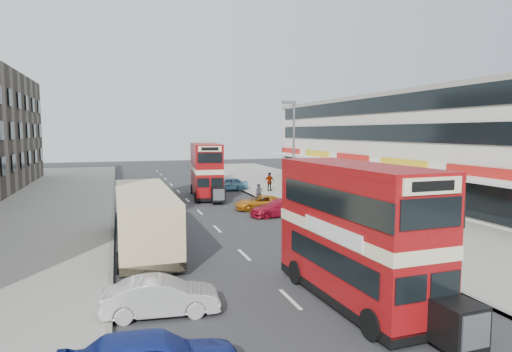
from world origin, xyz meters
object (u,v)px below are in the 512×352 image
object	(u,v)px
car_right_b	(260,203)
pedestrian_far	(269,182)
bus_main	(356,233)
car_right_a	(279,208)
car_left_front	(161,297)
pedestrian_near	(334,209)
bus_second	(206,170)
car_right_c	(228,184)
street_lamp	(293,147)
coach	(144,216)
cyclist	(259,200)

from	to	relation	value
car_right_b	pedestrian_far	distance (m)	9.86
bus_main	car_right_a	distance (m)	15.97
car_left_front	pedestrian_near	xyz separation A→B (m)	(11.80, 10.92, 0.41)
bus_second	pedestrian_far	size ratio (longest dim) A/B	4.81
car_right_a	pedestrian_far	bearing A→B (deg)	160.04
car_right_c	pedestrian_near	distance (m)	18.19
street_lamp	coach	xyz separation A→B (m)	(-11.01, -7.22, -3.14)
car_right_a	street_lamp	bearing A→B (deg)	126.06
bus_main	pedestrian_near	distance (m)	12.97
bus_second	coach	bearing A→B (deg)	74.43
bus_main	coach	distance (m)	11.67
bus_main	car_left_front	bearing A→B (deg)	-10.02
street_lamp	pedestrian_far	size ratio (longest dim) A/B	4.50
pedestrian_far	car_right_b	bearing A→B (deg)	-120.61
car_right_a	car_right_c	size ratio (longest dim) A/B	1.06
car_left_front	bus_second	bearing A→B (deg)	-8.96
car_left_front	pedestrian_near	world-z (taller)	pedestrian_near
car_right_a	pedestrian_far	size ratio (longest dim) A/B	2.31
street_lamp	car_right_c	world-z (taller)	street_lamp
car_right_b	pedestrian_near	distance (m)	7.20
street_lamp	car_left_front	distance (m)	19.86
car_right_c	pedestrian_far	size ratio (longest dim) A/B	2.18
bus_second	pedestrian_near	xyz separation A→B (m)	(5.41, -14.30, -1.44)
street_lamp	car_left_front	world-z (taller)	street_lamp
pedestrian_far	car_right_a	bearing A→B (deg)	-113.48
coach	car_right_a	size ratio (longest dim) A/B	2.52
pedestrian_near	bus_second	bearing A→B (deg)	-112.39
cyclist	pedestrian_near	bearing A→B (deg)	-67.74
bus_main	car_right_c	distance (m)	29.97
street_lamp	car_left_front	size ratio (longest dim) A/B	2.18
pedestrian_near	pedestrian_far	world-z (taller)	pedestrian_far
coach	cyclist	size ratio (longest dim) A/B	5.55
coach	car_left_front	xyz separation A→B (m)	(-0.00, -8.78, -1.03)
bus_main	pedestrian_far	world-z (taller)	bus_main
car_right_b	cyclist	world-z (taller)	cyclist
pedestrian_far	car_right_c	bearing A→B (deg)	139.29
bus_second	cyclist	world-z (taller)	bus_second
car_right_a	pedestrian_near	distance (m)	4.46
bus_main	coach	bearing A→B (deg)	-58.44
bus_second	car_left_front	bearing A→B (deg)	81.46
bus_main	car_right_a	xyz separation A→B (m)	(2.96, 15.58, -1.85)
bus_second	car_right_b	world-z (taller)	bus_second
bus_second	pedestrian_far	world-z (taller)	bus_second
car_left_front	cyclist	size ratio (longest dim) A/B	1.97
street_lamp	bus_second	size ratio (longest dim) A/B	0.94
bus_main	car_right_b	size ratio (longest dim) A/B	2.17
bus_main	car_right_c	bearing A→B (deg)	-98.00
car_left_front	pedestrian_near	distance (m)	16.08
pedestrian_far	pedestrian_near	bearing A→B (deg)	-101.60
bus_main	pedestrian_far	distance (m)	28.22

